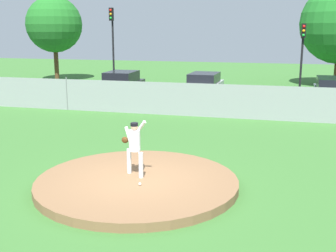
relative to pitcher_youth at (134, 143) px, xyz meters
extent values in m
plane|color=#386B2D|center=(0.16, 5.74, -1.17)|extent=(80.00, 80.00, 0.00)
cube|color=#2B2B2D|center=(0.16, 14.24, -1.16)|extent=(44.00, 7.00, 0.01)
cylinder|color=brown|center=(0.16, -0.26, -1.05)|extent=(5.60, 5.60, 0.23)
cylinder|color=silver|center=(-0.21, 0.14, -0.57)|extent=(0.13, 0.13, 0.72)
cylinder|color=silver|center=(0.24, -0.14, -0.57)|extent=(0.13, 0.13, 0.72)
cylinder|color=silver|center=(0.01, 0.00, 0.08)|extent=(0.32, 0.32, 0.59)
cylinder|color=silver|center=(0.19, 0.00, 0.47)|extent=(0.41, 0.31, 0.43)
cylinder|color=silver|center=(-0.17, 0.00, 0.24)|extent=(0.28, 0.23, 0.46)
ellipsoid|color=#4C2D14|center=(-0.29, 0.05, 0.07)|extent=(0.20, 0.12, 0.18)
sphere|color=tan|center=(0.01, 0.00, 0.47)|extent=(0.20, 0.20, 0.20)
cylinder|color=black|center=(0.01, 0.00, 0.54)|extent=(0.21, 0.21, 0.09)
sphere|color=white|center=(0.40, -0.73, -0.90)|extent=(0.07, 0.07, 0.07)
cube|color=gray|center=(0.16, 9.74, -0.33)|extent=(36.89, 0.03, 1.67)
cylinder|color=slate|center=(-7.22, 9.74, -0.28)|extent=(0.07, 0.07, 1.77)
cube|color=slate|center=(6.66, 14.22, -0.49)|extent=(1.84, 4.76, 0.71)
cube|color=black|center=(6.66, 14.22, 0.18)|extent=(1.65, 2.63, 0.62)
cylinder|color=black|center=(6.70, 15.69, -0.85)|extent=(1.81, 0.68, 0.64)
cylinder|color=black|center=(6.63, 12.76, -0.85)|extent=(1.81, 0.68, 0.64)
cube|color=#B7BABF|center=(-0.58, 14.45, -0.45)|extent=(1.88, 4.25, 0.79)
cube|color=black|center=(-0.58, 14.45, 0.24)|extent=(1.68, 2.36, 0.60)
cylinder|color=black|center=(-0.54, 15.75, -0.85)|extent=(1.83, 0.70, 0.64)
cylinder|color=black|center=(-0.63, 13.15, -0.85)|extent=(1.83, 0.70, 0.64)
cube|color=#232328|center=(-5.87, 14.42, -0.50)|extent=(1.97, 4.29, 0.69)
cube|color=black|center=(-5.87, 14.42, 0.17)|extent=(1.78, 2.37, 0.66)
cylinder|color=black|center=(-5.90, 15.74, -0.85)|extent=(1.95, 0.68, 0.64)
cylinder|color=black|center=(-5.84, 13.10, -0.85)|extent=(1.95, 0.68, 0.64)
cylinder|color=black|center=(-8.07, 18.61, 1.72)|extent=(0.14, 0.14, 5.76)
cube|color=black|center=(-8.07, 18.43, 4.15)|extent=(0.28, 0.24, 0.90)
sphere|color=red|center=(-8.07, 18.31, 4.42)|extent=(0.18, 0.18, 0.18)
sphere|color=orange|center=(-8.07, 18.31, 4.15)|extent=(0.18, 0.18, 0.18)
sphere|color=green|center=(-8.07, 18.31, 3.88)|extent=(0.18, 0.18, 0.18)
cylinder|color=black|center=(5.11, 18.18, 1.14)|extent=(0.14, 0.14, 4.62)
cube|color=black|center=(5.11, 18.00, 3.01)|extent=(0.28, 0.24, 0.90)
sphere|color=red|center=(5.11, 17.88, 3.28)|extent=(0.18, 0.18, 0.18)
sphere|color=orange|center=(5.11, 17.88, 3.01)|extent=(0.18, 0.18, 0.18)
sphere|color=green|center=(5.11, 17.88, 2.74)|extent=(0.18, 0.18, 0.18)
cylinder|color=#4C331E|center=(-14.52, 21.76, 0.36)|extent=(0.37, 0.37, 3.05)
sphere|color=#1F6822|center=(-14.52, 21.76, 3.49)|extent=(4.60, 4.60, 4.60)
camera|label=1|loc=(3.83, -10.82, 3.11)|focal=45.49mm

